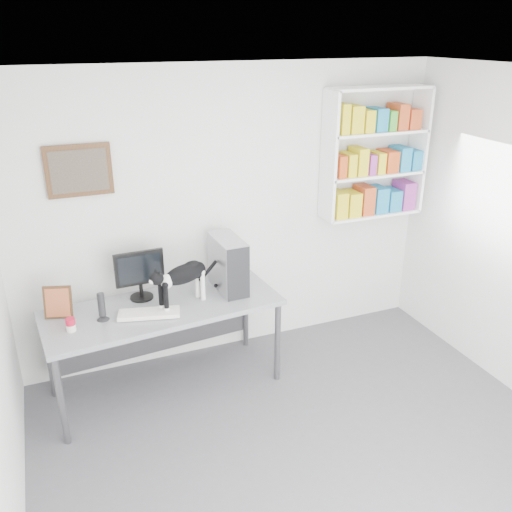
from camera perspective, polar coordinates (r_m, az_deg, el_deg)
name	(u,v)px	position (r m, az deg, el deg)	size (l,w,h in m)	color
room	(343,312)	(3.35, 9.15, -5.87)	(4.01, 4.01, 2.70)	#545459
bookshelf	(375,153)	(5.38, 12.40, 10.52)	(1.03, 0.28, 1.24)	white
wall_art	(79,171)	(4.59, -18.15, 8.54)	(0.52, 0.04, 0.42)	#4E3219
desk	(166,347)	(4.80, -9.44, -9.48)	(1.95, 0.76, 0.81)	gray
monitor	(140,275)	(4.66, -12.14, -1.93)	(0.41, 0.20, 0.44)	black
keyboard	(149,313)	(4.46, -11.19, -5.93)	(0.49, 0.19, 0.04)	white
pc_tower	(228,264)	(4.73, -2.96, -0.83)	(0.21, 0.48, 0.48)	#A4A4A8
speaker	(102,306)	(4.44, -15.94, -5.11)	(0.10, 0.10, 0.24)	black
leaning_print	(58,302)	(4.58, -20.14, -4.53)	(0.22, 0.09, 0.27)	#4E3219
soup_can	(71,325)	(4.38, -18.92, -6.86)	(0.07, 0.07, 0.11)	red
cat	(183,285)	(4.50, -7.64, -2.99)	(0.61, 0.16, 0.37)	black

